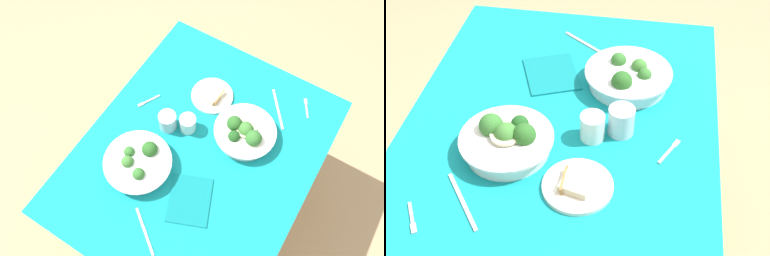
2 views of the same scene
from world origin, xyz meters
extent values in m
plane|color=tan|center=(0.00, 0.00, 0.00)|extent=(6.00, 6.00, 0.00)
cube|color=teal|center=(0.00, 0.00, 0.73)|extent=(1.13, 0.91, 0.01)
cube|color=tan|center=(0.00, 0.00, 0.71)|extent=(1.09, 0.88, 0.02)
cylinder|color=tan|center=(0.46, -0.35, 0.35)|extent=(0.07, 0.07, 0.70)
cylinder|color=tan|center=(-0.46, 0.35, 0.35)|extent=(0.07, 0.07, 0.70)
cylinder|color=tan|center=(0.46, 0.35, 0.35)|extent=(0.07, 0.07, 0.70)
cylinder|color=white|center=(-0.17, 0.18, 0.75)|extent=(0.24, 0.24, 0.05)
cylinder|color=white|center=(-0.17, 0.18, 0.78)|extent=(0.27, 0.27, 0.01)
sphere|color=#286023|center=(-0.11, 0.16, 0.79)|extent=(0.06, 0.06, 0.06)
sphere|color=#33702D|center=(-0.16, 0.23, 0.79)|extent=(0.04, 0.04, 0.04)
sphere|color=#3D7A33|center=(-0.20, 0.21, 0.79)|extent=(0.05, 0.05, 0.05)
sphere|color=#33702D|center=(-0.22, 0.14, 0.79)|extent=(0.05, 0.05, 0.05)
cylinder|color=white|center=(0.17, -0.12, 0.75)|extent=(0.23, 0.23, 0.05)
cylinder|color=white|center=(0.17, -0.12, 0.78)|extent=(0.26, 0.26, 0.01)
sphere|color=#1E511E|center=(0.16, -0.07, 0.79)|extent=(0.05, 0.05, 0.05)
sphere|color=#286023|center=(0.17, -0.07, 0.80)|extent=(0.06, 0.06, 0.06)
sphere|color=#3D7A33|center=(0.17, -0.12, 0.79)|extent=(0.07, 0.07, 0.07)
sphere|color=#33702D|center=(0.15, -0.17, 0.80)|extent=(0.07, 0.07, 0.07)
sphere|color=#1E511E|center=(0.12, -0.10, 0.79)|extent=(0.05, 0.05, 0.05)
cylinder|color=beige|center=(0.17, -0.12, 0.79)|extent=(0.08, 0.08, 0.01)
cylinder|color=silver|center=(0.27, 0.09, 0.74)|extent=(0.18, 0.18, 0.01)
cube|color=beige|center=(0.27, 0.09, 0.75)|extent=(0.10, 0.09, 0.02)
cube|color=#9E703D|center=(0.27, 0.05, 0.75)|extent=(0.08, 0.01, 0.02)
cylinder|color=silver|center=(0.08, 0.10, 0.77)|extent=(0.07, 0.07, 0.08)
cylinder|color=silver|center=(0.04, 0.18, 0.77)|extent=(0.08, 0.08, 0.08)
cube|color=#B7B7BC|center=(0.11, 0.31, 0.73)|extent=(0.07, 0.04, 0.00)
cube|color=#B7B7BC|center=(0.07, 0.33, 0.73)|extent=(0.03, 0.02, 0.00)
cube|color=#B7B7BC|center=(0.42, -0.30, 0.73)|extent=(0.06, 0.04, 0.00)
cube|color=#B7B7BC|center=(0.46, -0.27, 0.73)|extent=(0.03, 0.03, 0.00)
cube|color=#B7B7BC|center=(0.36, -0.19, 0.73)|extent=(0.17, 0.13, 0.00)
cube|color=#B7B7BC|center=(-0.38, 0.01, 0.73)|extent=(0.12, 0.16, 0.00)
cube|color=#0F777D|center=(-0.19, -0.07, 0.73)|extent=(0.24, 0.22, 0.01)
camera|label=1|loc=(-0.55, -0.31, 2.19)|focal=36.20mm
camera|label=2|loc=(1.11, 0.23, 1.75)|focal=48.18mm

